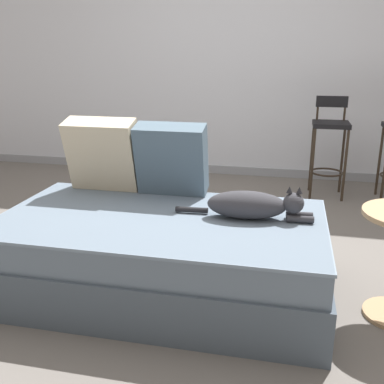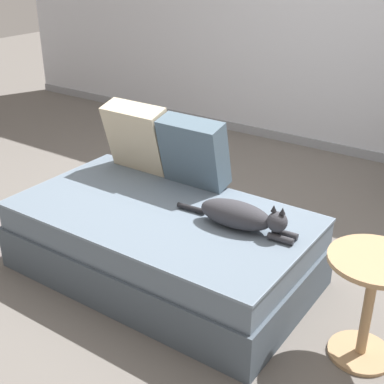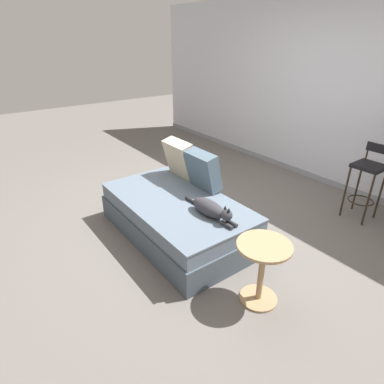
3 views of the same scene
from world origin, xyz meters
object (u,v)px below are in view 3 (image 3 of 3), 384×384
(couch, at_px, (177,217))
(side_table, at_px, (262,265))
(bar_stool_near_window, at_px, (367,176))
(throw_pillow_corner, at_px, (181,159))
(throw_pillow_middle, at_px, (203,170))
(cat, at_px, (211,209))

(couch, relative_size, side_table, 3.15)
(bar_stool_near_window, height_order, side_table, bar_stool_near_window)
(throw_pillow_corner, distance_m, throw_pillow_middle, 0.44)
(side_table, bearing_deg, cat, 173.78)
(throw_pillow_middle, xyz_separation_m, cat, (0.53, -0.32, -0.15))
(couch, distance_m, throw_pillow_middle, 0.60)
(throw_pillow_middle, relative_size, cat, 0.60)
(bar_stool_near_window, bearing_deg, throw_pillow_middle, -122.70)
(throw_pillow_middle, height_order, side_table, throw_pillow_middle)
(bar_stool_near_window, relative_size, side_table, 1.61)
(cat, relative_size, side_table, 1.32)
(couch, xyz_separation_m, throw_pillow_corner, (-0.49, 0.40, 0.45))
(couch, xyz_separation_m, throw_pillow_middle, (-0.04, 0.40, 0.44))
(throw_pillow_middle, bearing_deg, throw_pillow_corner, 180.00)
(couch, height_order, cat, cat)
(couch, relative_size, throw_pillow_middle, 3.95)
(throw_pillow_middle, distance_m, side_table, 1.38)
(throw_pillow_middle, xyz_separation_m, bar_stool_near_window, (1.05, 1.63, -0.13))
(cat, distance_m, side_table, 0.78)
(cat, height_order, bar_stool_near_window, bar_stool_near_window)
(throw_pillow_corner, distance_m, cat, 1.04)
(throw_pillow_middle, bearing_deg, bar_stool_near_window, 57.30)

